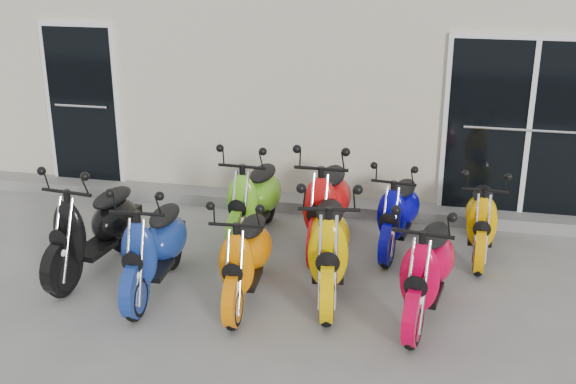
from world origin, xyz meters
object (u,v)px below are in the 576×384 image
scooter_back_red (327,193)px  scooter_front_black (93,216)px  scooter_front_orange_a (245,246)px  scooter_back_blue (399,202)px  scooter_front_orange_b (329,233)px  scooter_front_red (428,257)px  scooter_front_blue (153,235)px  scooter_back_yellow (482,209)px  scooter_back_green (254,189)px

scooter_back_red → scooter_front_black: bearing=-153.4°
scooter_front_orange_a → scooter_back_blue: size_ratio=1.04×
scooter_front_orange_b → scooter_front_red: size_ratio=1.06×
scooter_front_black → scooter_back_blue: (3.06, 1.28, -0.08)m
scooter_back_red → scooter_back_blue: bearing=10.1°
scooter_front_black → scooter_front_orange_b: scooter_front_orange_b is taller
scooter_front_blue → scooter_front_orange_b: 1.73m
scooter_back_red → scooter_front_blue: bearing=-136.2°
scooter_front_orange_a → scooter_front_red: 1.72m
scooter_front_black → scooter_front_orange_b: 2.48m
scooter_back_yellow → scooter_back_blue: bearing=-177.0°
scooter_back_red → scooter_back_yellow: (1.70, 0.16, -0.12)m
scooter_front_orange_a → scooter_back_blue: bearing=45.8°
scooter_front_blue → scooter_back_yellow: size_ratio=1.11×
scooter_back_blue → scooter_back_yellow: (0.91, 0.02, -0.01)m
scooter_front_orange_b → scooter_front_blue: bearing=-177.4°
scooter_front_blue → scooter_front_red: scooter_front_red is taller
scooter_front_orange_b → scooter_front_red: scooter_front_orange_b is taller
scooter_front_orange_a → scooter_front_red: (1.72, 0.05, 0.03)m
scooter_front_orange_b → scooter_back_blue: 1.38m
scooter_front_black → scooter_back_yellow: (3.98, 1.30, -0.09)m
scooter_front_red → scooter_back_blue: (-0.38, 1.50, -0.06)m
scooter_back_blue → scooter_front_black: bearing=-150.0°
scooter_front_orange_a → scooter_back_red: bearing=65.2°
scooter_front_blue → scooter_front_orange_a: scooter_front_blue is taller
scooter_front_black → scooter_front_red: 3.45m
scooter_front_black → scooter_front_orange_a: 1.74m
scooter_front_black → scooter_back_blue: size_ratio=1.13×
scooter_front_orange_b → scooter_back_blue: scooter_front_orange_b is taller
scooter_back_red → scooter_back_yellow: scooter_back_red is taller
scooter_front_red → scooter_front_orange_a: bearing=-170.2°
scooter_front_black → scooter_front_blue: bearing=-13.6°
scooter_front_blue → scooter_back_blue: 2.77m
scooter_back_green → scooter_back_blue: 1.66m
scooter_back_green → scooter_back_red: 0.87m
scooter_front_blue → scooter_back_red: 2.06m
scooter_front_orange_b → scooter_back_yellow: 1.96m
scooter_front_blue → scooter_front_black: bearing=156.6°
scooter_back_red → scooter_back_blue: (0.79, 0.14, -0.10)m
scooter_front_blue → scooter_back_red: size_ratio=0.92×
scooter_front_black → scooter_front_blue: 0.84m
scooter_back_green → scooter_back_yellow: bearing=5.0°
scooter_front_orange_a → scooter_back_yellow: size_ratio=1.06×
scooter_front_black → scooter_front_orange_b: bearing=7.5°
scooter_front_orange_a → scooter_back_green: size_ratio=0.93×
scooter_back_red → scooter_back_blue: scooter_back_red is taller
scooter_front_blue → scooter_front_red: bearing=-1.6°
scooter_front_orange_b → scooter_back_blue: bearing=56.5°
scooter_back_red → scooter_back_blue: 0.81m
scooter_front_orange_a → scooter_front_red: bearing=-1.6°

